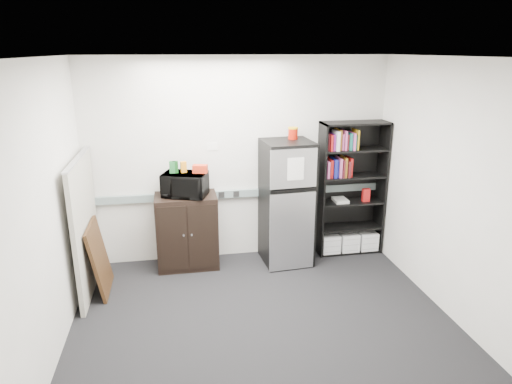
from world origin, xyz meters
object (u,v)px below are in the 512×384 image
bookshelf (351,190)px  cabinet (187,231)px  microwave (185,185)px  cubicle_partition (85,226)px  refrigerator (287,203)px

bookshelf → cabinet: bookshelf is taller
bookshelf → microwave: bookshelf is taller
microwave → bookshelf: bearing=21.2°
cabinet → microwave: (0.00, -0.02, 0.64)m
bookshelf → cabinet: (-2.26, -0.06, -0.42)m
cubicle_partition → refrigerator: (2.48, 0.34, 0.01)m
cabinet → refrigerator: (1.31, -0.08, 0.34)m
cubicle_partition → cabinet: size_ratio=1.65×
cubicle_partition → microwave: size_ratio=2.99×
bookshelf → microwave: size_ratio=3.42×
cubicle_partition → cabinet: cubicle_partition is taller
bookshelf → cubicle_partition: size_ratio=1.14×
cubicle_partition → refrigerator: refrigerator is taller
microwave → refrigerator: refrigerator is taller
bookshelf → refrigerator: bookshelf is taller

